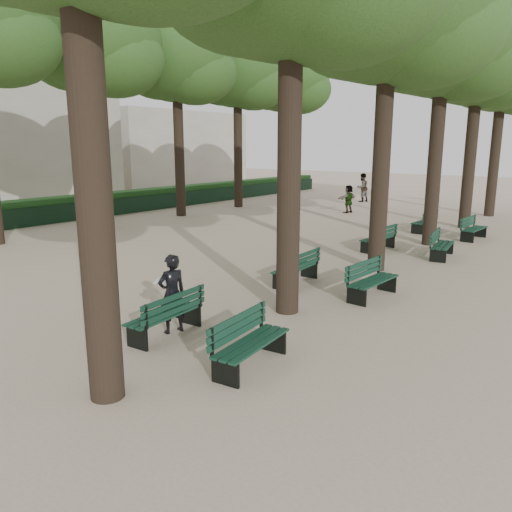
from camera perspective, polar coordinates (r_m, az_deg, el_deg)
The scene contains 24 objects.
ground at distance 10.48m, azimuth -12.71°, elevation -8.87°, with size 120.00×120.00×0.00m, color #C2AB93.
tree_central_2 at distance 15.94m, azimuth 15.07°, elevation 26.25°, with size 6.00×6.00×9.95m.
tree_central_3 at distance 20.53m, azimuth 20.76°, elevation 22.69°, with size 6.00×6.00×9.95m.
tree_central_4 at distance 25.28m, azimuth 24.19°, elevation 20.35°, with size 6.00×6.00×9.95m.
tree_central_5 at distance 30.11m, azimuth 26.46°, elevation 18.72°, with size 6.00×6.00×9.95m.
tree_far_2 at distance 24.56m, azimuth -18.17°, elevation 22.23°, with size 6.00×6.00×10.45m.
tree_far_3 at distance 27.76m, azimuth -9.12°, elevation 21.48°, with size 6.00×6.00×10.45m.
tree_far_4 at distance 31.43m, azimuth -2.14°, elevation 20.55°, with size 6.00×6.00×10.45m.
tree_far_5 at distance 35.43m, azimuth 3.26°, elevation 19.63°, with size 6.00×6.00×10.45m.
bench_left_0 at distance 10.29m, azimuth -10.30°, elevation -7.54°, with size 0.69×1.83×0.92m.
bench_left_1 at distance 13.91m, azimuth 4.56°, elevation -2.06°, with size 0.65×1.82×0.92m.
bench_left_2 at distance 18.78m, azimuth 13.77°, elevation 1.46°, with size 0.74×1.85×0.92m.
bench_left_3 at distance 23.42m, azimuth 18.64°, elevation 3.31°, with size 0.65×1.82×0.92m.
bench_right_0 at distance 8.77m, azimuth -0.55°, elevation -10.96°, with size 0.74×1.85×0.92m.
bench_right_1 at distance 12.92m, azimuth 13.18°, elevation -3.51°, with size 0.71×1.84×0.92m.
bench_right_2 at distance 18.16m, azimuth 20.50°, elevation 0.64°, with size 0.81×1.86×0.92m.
bench_right_3 at distance 22.18m, azimuth 23.63°, elevation 2.42°, with size 0.70×1.84×0.92m.
man_with_map at distance 10.29m, azimuth -9.58°, elevation -4.27°, with size 0.69×0.72×1.65m.
pedestrian_a at distance 34.81m, azimuth 12.04°, elevation 7.66°, with size 0.93×0.38×1.92m, color #262628.
pedestrian_e at distance 28.97m, azimuth 10.52°, elevation 6.44°, with size 1.46×0.31×1.57m, color #262628.
pedestrian_d at distance 36.47m, azimuth 19.88°, elevation 7.09°, with size 0.75×0.31×1.53m, color #262628.
fence at distance 28.56m, azimuth -15.70°, elevation 5.42°, with size 0.08×42.00×0.90m, color black.
hedge at distance 29.10m, azimuth -16.57°, elevation 5.79°, with size 1.20×42.00×1.20m, color #184518.
building_far at distance 54.37m, azimuth -11.63°, elevation 12.03°, with size 12.00×16.00×7.00m, color #B7B2A3.
Camera 1 is at (7.52, -6.24, 3.77)m, focal length 35.00 mm.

